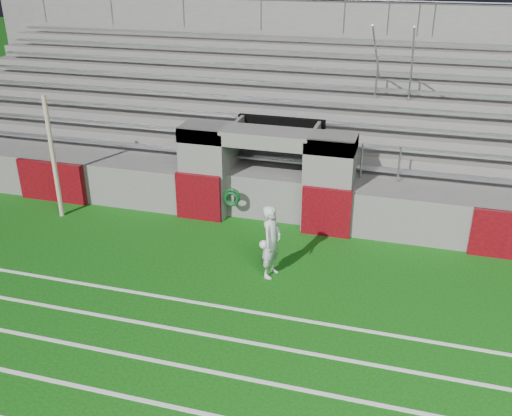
% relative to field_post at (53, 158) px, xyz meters
% --- Properties ---
extents(ground, '(90.00, 90.00, 0.00)m').
position_rel_field_post_xyz_m(ground, '(5.70, -2.09, -1.74)').
color(ground, '#0E4B0C').
rests_on(ground, ground).
extents(field_post, '(0.13, 0.13, 3.49)m').
position_rel_field_post_xyz_m(field_post, '(0.00, 0.00, 0.00)').
color(field_post, '#C8B095').
rests_on(field_post, ground).
extents(stadium_structure, '(26.00, 8.48, 5.42)m').
position_rel_field_post_xyz_m(stadium_structure, '(5.70, 5.88, -0.25)').
color(stadium_structure, '#615E5B').
rests_on(stadium_structure, ground).
extents(goalkeeper_with_ball, '(0.54, 0.71, 1.77)m').
position_rel_field_post_xyz_m(goalkeeper_with_ball, '(6.61, -1.52, -0.86)').
color(goalkeeper_with_ball, silver).
rests_on(goalkeeper_with_ball, ground).
extents(hose_coil, '(0.49, 0.14, 0.51)m').
position_rel_field_post_xyz_m(hose_coil, '(4.88, 0.84, -0.96)').
color(hose_coil, '#0B3816').
rests_on(hose_coil, ground).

